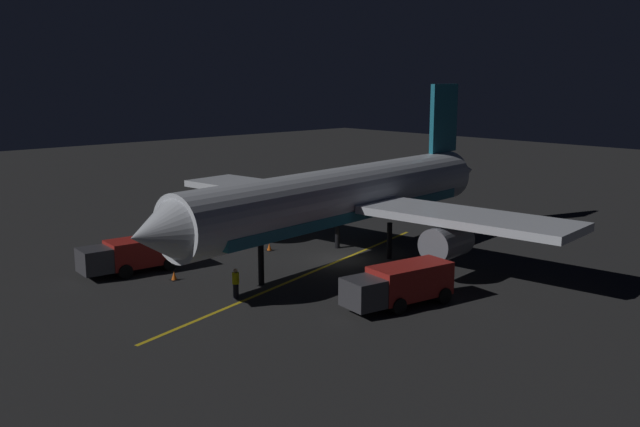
{
  "coord_description": "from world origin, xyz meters",
  "views": [
    {
      "loc": [
        -32.79,
        32.47,
        12.29
      ],
      "look_at": [
        0.0,
        2.0,
        3.5
      ],
      "focal_mm": 38.95,
      "sensor_mm": 36.0,
      "label": 1
    }
  ],
  "objects_px": {
    "baggage_truck": "(131,255)",
    "traffic_cone_near_left": "(174,276)",
    "ground_crew_worker": "(236,283)",
    "airliner": "(347,197)",
    "traffic_cone_near_right": "(159,255)",
    "catering_truck": "(401,285)",
    "traffic_cone_under_wing": "(269,247)"
  },
  "relations": [
    {
      "from": "baggage_truck",
      "to": "traffic_cone_near_left",
      "type": "height_order",
      "value": "baggage_truck"
    },
    {
      "from": "ground_crew_worker",
      "to": "traffic_cone_near_left",
      "type": "height_order",
      "value": "ground_crew_worker"
    },
    {
      "from": "airliner",
      "to": "traffic_cone_near_right",
      "type": "xyz_separation_m",
      "value": [
        8.67,
        9.63,
        -4.01
      ]
    },
    {
      "from": "catering_truck",
      "to": "traffic_cone_near_right",
      "type": "bearing_deg",
      "value": 14.06
    },
    {
      "from": "traffic_cone_near_right",
      "to": "traffic_cone_under_wing",
      "type": "height_order",
      "value": "same"
    },
    {
      "from": "airliner",
      "to": "traffic_cone_under_wing",
      "type": "bearing_deg",
      "value": 26.18
    },
    {
      "from": "airliner",
      "to": "traffic_cone_near_left",
      "type": "xyz_separation_m",
      "value": [
        3.48,
        11.58,
        -4.01
      ]
    },
    {
      "from": "airliner",
      "to": "traffic_cone_near_left",
      "type": "height_order",
      "value": "airliner"
    },
    {
      "from": "airliner",
      "to": "traffic_cone_near_right",
      "type": "bearing_deg",
      "value": 47.99
    },
    {
      "from": "catering_truck",
      "to": "traffic_cone_near_left",
      "type": "distance_m",
      "value": 14.34
    },
    {
      "from": "baggage_truck",
      "to": "traffic_cone_under_wing",
      "type": "bearing_deg",
      "value": -98.18
    },
    {
      "from": "baggage_truck",
      "to": "ground_crew_worker",
      "type": "relative_size",
      "value": 3.57
    },
    {
      "from": "catering_truck",
      "to": "ground_crew_worker",
      "type": "bearing_deg",
      "value": 38.53
    },
    {
      "from": "baggage_truck",
      "to": "traffic_cone_near_right",
      "type": "xyz_separation_m",
      "value": [
        1.93,
        -3.08,
        -0.9
      ]
    },
    {
      "from": "airliner",
      "to": "traffic_cone_near_right",
      "type": "height_order",
      "value": "airliner"
    },
    {
      "from": "airliner",
      "to": "catering_truck",
      "type": "height_order",
      "value": "airliner"
    },
    {
      "from": "airliner",
      "to": "traffic_cone_under_wing",
      "type": "height_order",
      "value": "airliner"
    },
    {
      "from": "airliner",
      "to": "traffic_cone_under_wing",
      "type": "xyz_separation_m",
      "value": [
        5.29,
        2.6,
        -4.01
      ]
    },
    {
      "from": "catering_truck",
      "to": "traffic_cone_near_right",
      "type": "relative_size",
      "value": 12.17
    },
    {
      "from": "traffic_cone_near_left",
      "to": "baggage_truck",
      "type": "bearing_deg",
      "value": 18.97
    },
    {
      "from": "catering_truck",
      "to": "ground_crew_worker",
      "type": "xyz_separation_m",
      "value": [
        7.26,
        5.78,
        -0.31
      ]
    },
    {
      "from": "catering_truck",
      "to": "ground_crew_worker",
      "type": "relative_size",
      "value": 3.85
    },
    {
      "from": "airliner",
      "to": "baggage_truck",
      "type": "relative_size",
      "value": 5.61
    },
    {
      "from": "traffic_cone_near_right",
      "to": "traffic_cone_near_left",
      "type": "bearing_deg",
      "value": 159.36
    },
    {
      "from": "traffic_cone_near_right",
      "to": "traffic_cone_under_wing",
      "type": "relative_size",
      "value": 1.0
    },
    {
      "from": "catering_truck",
      "to": "traffic_cone_near_right",
      "type": "height_order",
      "value": "catering_truck"
    },
    {
      "from": "ground_crew_worker",
      "to": "baggage_truck",
      "type": "bearing_deg",
      "value": 11.57
    },
    {
      "from": "baggage_truck",
      "to": "traffic_cone_under_wing",
      "type": "xyz_separation_m",
      "value": [
        -1.45,
        -10.1,
        -0.9
      ]
    },
    {
      "from": "traffic_cone_near_right",
      "to": "traffic_cone_under_wing",
      "type": "distance_m",
      "value": 7.8
    },
    {
      "from": "airliner",
      "to": "catering_truck",
      "type": "bearing_deg",
      "value": 151.07
    },
    {
      "from": "airliner",
      "to": "baggage_truck",
      "type": "xyz_separation_m",
      "value": [
        6.75,
        12.71,
        -3.11
      ]
    },
    {
      "from": "baggage_truck",
      "to": "catering_truck",
      "type": "xyz_separation_m",
      "value": [
        -16.03,
        -7.57,
        0.05
      ]
    }
  ]
}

